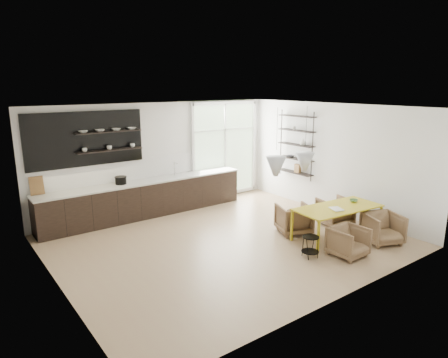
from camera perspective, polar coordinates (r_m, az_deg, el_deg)
room at (r=9.63m, az=-0.80°, el=1.99°), size 7.02×6.01×2.91m
kitchen_run at (r=10.55m, az=-11.53°, el=-2.08°), size 5.54×0.69×2.75m
right_shelving at (r=11.47m, az=10.34°, el=4.60°), size 0.26×1.22×1.90m
dining_table at (r=9.18m, az=15.94°, el=-4.15°), size 2.07×1.09×0.73m
armchair_back_left at (r=9.41m, az=9.94°, el=-5.61°), size 0.95×0.96×0.67m
armchair_back_right at (r=10.16m, az=15.54°, el=-4.48°), size 0.86×0.87×0.67m
armchair_front_left at (r=8.43m, az=17.33°, el=-8.54°), size 0.65×0.67×0.61m
armchair_front_right at (r=9.34m, az=21.73°, el=-6.57°), size 0.93×0.94×0.66m
wire_stool at (r=8.19m, az=12.25°, el=-9.04°), size 0.35×0.35×0.44m
table_book at (r=8.90m, az=15.12°, el=-4.23°), size 0.33×0.37×0.03m
table_bowl at (r=9.67m, az=18.03°, el=-2.94°), size 0.21×0.21×0.06m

